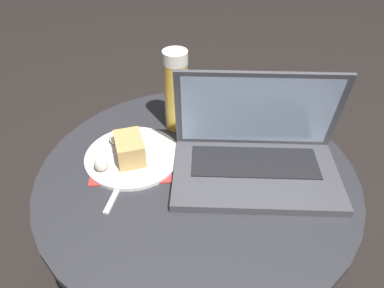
{
  "coord_description": "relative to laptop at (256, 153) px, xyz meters",
  "views": [
    {
      "loc": [
        0.08,
        -0.62,
        1.08
      ],
      "look_at": [
        -0.01,
        0.01,
        0.56
      ],
      "focal_mm": 35.0,
      "sensor_mm": 36.0,
      "label": 1
    }
  ],
  "objects": [
    {
      "name": "snack_plate",
      "position": [
        -0.29,
        -0.01,
        -0.03
      ],
      "size": [
        0.23,
        0.23,
        0.07
      ],
      "color": "silver",
      "rests_on": "table"
    },
    {
      "name": "napkin",
      "position": [
        -0.28,
        -0.03,
        -0.05
      ],
      "size": [
        0.21,
        0.16,
        0.0
      ],
      "color": "#B7332D",
      "rests_on": "table"
    },
    {
      "name": "laptop",
      "position": [
        0.0,
        0.0,
        0.0
      ],
      "size": [
        0.39,
        0.26,
        0.23
      ],
      "color": "#47474C",
      "rests_on": "table"
    },
    {
      "name": "table",
      "position": [
        -0.13,
        -0.03,
        -0.17
      ],
      "size": [
        0.73,
        0.73,
        0.49
      ],
      "color": "black",
      "rests_on": "ground_plane"
    },
    {
      "name": "beer_glass",
      "position": [
        -0.2,
        0.14,
        0.06
      ],
      "size": [
        0.06,
        0.06,
        0.21
      ],
      "color": "gold",
      "rests_on": "table"
    },
    {
      "name": "fork",
      "position": [
        -0.29,
        -0.07,
        -0.05
      ],
      "size": [
        0.03,
        0.19,
        0.01
      ],
      "color": "silver",
      "rests_on": "table"
    }
  ]
}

